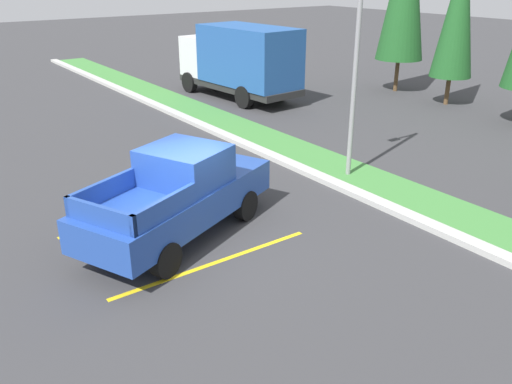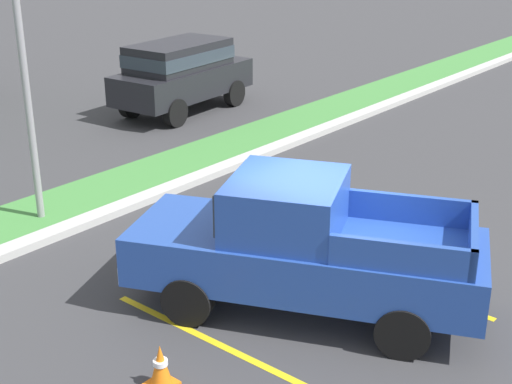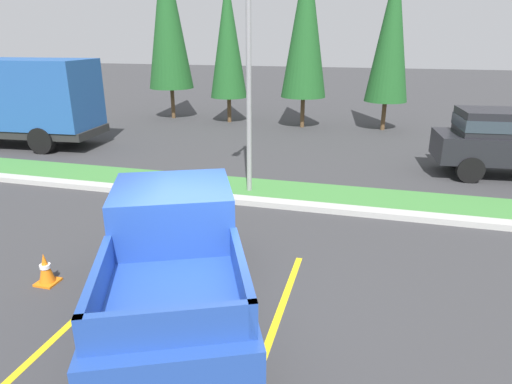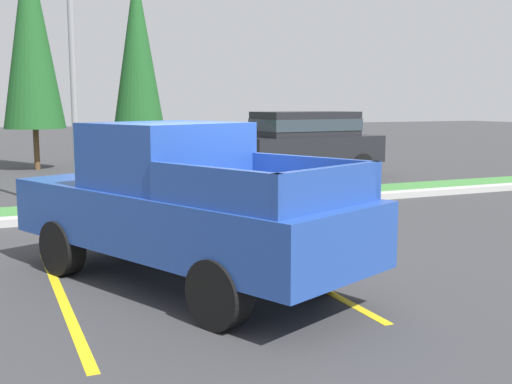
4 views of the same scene
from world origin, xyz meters
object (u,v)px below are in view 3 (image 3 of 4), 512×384
cypress_tree_leftmost (167,14)px  cypress_tree_right_inner (392,32)px  cypress_tree_left_inner (228,37)px  traffic_cone (46,269)px  pickup_truck_main (175,256)px  cargo_truck_distant (16,100)px  street_light (247,46)px  suv_distant (512,138)px  cypress_tree_center (306,22)px

cypress_tree_leftmost → cypress_tree_right_inner: bearing=-2.1°
cypress_tree_left_inner → traffic_cone: 16.53m
pickup_truck_main → cargo_truck_distant: (-11.01, 9.15, 0.81)m
street_light → suv_distant: bearing=26.3°
cypress_tree_left_inner → cypress_tree_right_inner: cypress_tree_right_inner is taller
cargo_truck_distant → cypress_tree_left_inner: (6.57, 7.06, 2.32)m
cargo_truck_distant → traffic_cone: bearing=-46.9°
pickup_truck_main → suv_distant: size_ratio=1.17×
cypress_tree_left_inner → traffic_cone: (1.76, -15.97, -3.88)m
street_light → cypress_tree_right_inner: bearing=70.2°
cargo_truck_distant → suv_distant: cargo_truck_distant is taller
pickup_truck_main → cypress_tree_leftmost: bearing=115.1°
cypress_tree_left_inner → cypress_tree_center: cypress_tree_center is taller
cargo_truck_distant → cypress_tree_right_inner: bearing=26.2°
traffic_cone → cypress_tree_right_inner: bearing=69.6°
pickup_truck_main → suv_distant: 11.83m
pickup_truck_main → suv_distant: bearing=53.6°
street_light → cypress_tree_center: bearing=90.5°
cypress_tree_left_inner → cypress_tree_center: 3.95m
cargo_truck_distant → cypress_tree_left_inner: bearing=47.1°
cargo_truck_distant → cypress_tree_right_inner: size_ratio=0.93×
cypress_tree_leftmost → pickup_truck_main: bearing=-64.9°
suv_distant → traffic_cone: 13.46m
cargo_truck_distant → traffic_cone: (8.33, -8.91, -1.56)m
pickup_truck_main → cypress_tree_leftmost: cypress_tree_leftmost is taller
cargo_truck_distant → suv_distant: 18.04m
cypress_tree_center → street_light: bearing=-89.5°
pickup_truck_main → street_light: 6.53m
cargo_truck_distant → suv_distant: (18.03, 0.37, -0.61)m
cargo_truck_distant → cypress_tree_right_inner: 16.09m
cypress_tree_leftmost → cypress_tree_left_inner: 3.51m
cypress_tree_left_inner → cargo_truck_distant: bearing=-132.9°
cypress_tree_center → pickup_truck_main: bearing=-87.9°
street_light → traffic_cone: 7.04m
cargo_truck_distant → cypress_tree_right_inner: cypress_tree_right_inner is taller
suv_distant → cypress_tree_left_inner: 13.59m
suv_distant → pickup_truck_main: bearing=-126.4°
cypress_tree_leftmost → traffic_cone: size_ratio=14.86×
traffic_cone → cypress_tree_leftmost: bearing=107.3°
cypress_tree_left_inner → cypress_tree_center: bearing=-5.9°
cargo_truck_distant → street_light: (10.52, -3.34, 2.14)m
cypress_tree_center → traffic_cone: size_ratio=13.62×
cypress_tree_leftmost → cypress_tree_center: 7.24m
pickup_truck_main → suv_distant: (7.01, 9.52, 0.20)m
pickup_truck_main → street_light: street_light is taller
cypress_tree_left_inner → cypress_tree_center: (3.87, -0.40, 0.64)m
pickup_truck_main → cypress_tree_left_inner: bearing=105.3°
cypress_tree_leftmost → suv_distant: bearing=-25.5°
cypress_tree_right_inner → street_light: bearing=-109.8°
street_light → cypress_tree_left_inner: size_ratio=0.97×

